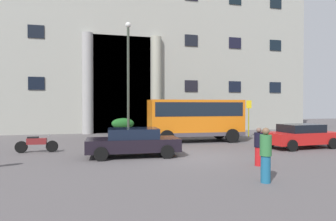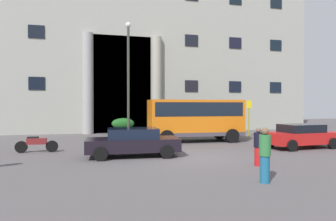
{
  "view_description": "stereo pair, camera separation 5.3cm",
  "coord_description": "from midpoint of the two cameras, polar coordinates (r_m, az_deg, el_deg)",
  "views": [
    {
      "loc": [
        -4.29,
        -12.96,
        2.41
      ],
      "look_at": [
        0.38,
        5.56,
        2.09
      ],
      "focal_mm": 31.09,
      "sensor_mm": 36.0,
      "label": 1
    },
    {
      "loc": [
        -4.24,
        -12.97,
        2.41
      ],
      "look_at": [
        0.38,
        5.56,
        2.09
      ],
      "focal_mm": 31.09,
      "sensor_mm": 36.0,
      "label": 2
    }
  ],
  "objects": [
    {
      "name": "ground_plane",
      "position": [
        13.87,
        4.21,
        -9.3
      ],
      "size": [
        80.0,
        64.0,
        0.12
      ],
      "primitive_type": "cube",
      "color": "#555052"
    },
    {
      "name": "office_building_facade",
      "position": [
        31.58,
        -6.04,
        14.23
      ],
      "size": [
        33.62,
        9.72,
        19.34
      ],
      "color": "#9A9A90",
      "rests_on": "ground_plane"
    },
    {
      "name": "orange_minibus",
      "position": [
        19.59,
        5.43,
        -1.23
      ],
      "size": [
        6.26,
        2.74,
        2.79
      ],
      "rotation": [
        0.0,
        0.0,
        -0.04
      ],
      "color": "orange",
      "rests_on": "ground_plane"
    },
    {
      "name": "bus_stop_sign",
      "position": [
        23.12,
        15.64,
        -0.76
      ],
      "size": [
        0.44,
        0.08,
        2.81
      ],
      "color": "#9E9A15",
      "rests_on": "ground_plane"
    },
    {
      "name": "hedge_planter_far_west",
      "position": [
        25.93,
        12.13,
        -2.9
      ],
      "size": [
        1.83,
        0.78,
        1.39
      ],
      "color": "gray",
      "rests_on": "ground_plane"
    },
    {
      "name": "hedge_planter_east",
      "position": [
        24.69,
        2.36,
        -3.03
      ],
      "size": [
        2.18,
        0.87,
        1.43
      ],
      "color": "slate",
      "rests_on": "ground_plane"
    },
    {
      "name": "hedge_planter_entrance_right",
      "position": [
        23.66,
        -8.74,
        -3.25
      ],
      "size": [
        1.87,
        0.94,
        1.41
      ],
      "color": "slate",
      "rests_on": "ground_plane"
    },
    {
      "name": "parked_hatchback_near",
      "position": [
        18.22,
        24.7,
        -4.5
      ],
      "size": [
        4.19,
        2.17,
        1.35
      ],
      "rotation": [
        0.0,
        0.0,
        0.07
      ],
      "color": "red",
      "rests_on": "ground_plane"
    },
    {
      "name": "white_taxi_kerbside",
      "position": [
        13.96,
        -6.81,
        -6.11
      ],
      "size": [
        4.39,
        2.11,
        1.34
      ],
      "rotation": [
        0.0,
        0.0,
        -0.04
      ],
      "color": "black",
      "rests_on": "ground_plane"
    },
    {
      "name": "motorcycle_near_kerb",
      "position": [
        16.47,
        -24.41,
        -5.93
      ],
      "size": [
        2.09,
        0.55,
        0.89
      ],
      "rotation": [
        0.0,
        0.0,
        -0.07
      ],
      "color": "black",
      "rests_on": "ground_plane"
    },
    {
      "name": "motorcycle_far_end",
      "position": [
        16.44,
        -4.8,
        -5.86
      ],
      "size": [
        2.05,
        0.55,
        0.89
      ],
      "rotation": [
        0.0,
        0.0,
        0.08
      ],
      "color": "black",
      "rests_on": "ground_plane"
    },
    {
      "name": "pedestrian_man_crossing",
      "position": [
        12.27,
        17.4,
        -6.8
      ],
      "size": [
        0.36,
        0.36,
        1.53
      ],
      "rotation": [
        0.0,
        0.0,
        2.12
      ],
      "color": "red",
      "rests_on": "ground_plane"
    },
    {
      "name": "pedestrian_man_red_shirt",
      "position": [
        9.65,
        18.61,
        -8.26
      ],
      "size": [
        0.36,
        0.36,
        1.73
      ],
      "rotation": [
        0.0,
        0.0,
        1.18
      ],
      "color": "#1B5B81",
      "rests_on": "ground_plane"
    },
    {
      "name": "lamppost_plaza_centre",
      "position": [
        21.28,
        -7.71,
        7.51
      ],
      "size": [
        0.4,
        0.4,
        8.4
      ],
      "color": "#343C31",
      "rests_on": "ground_plane"
    }
  ]
}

